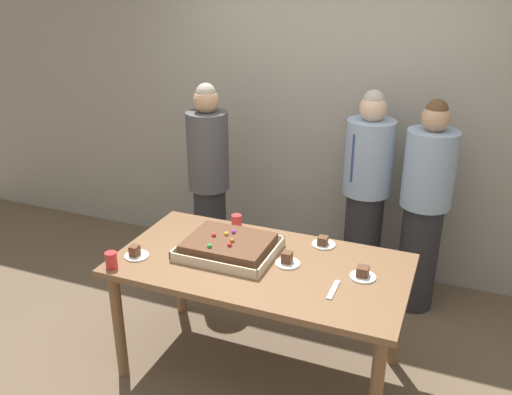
% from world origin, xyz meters
% --- Properties ---
extents(ground_plane, '(12.00, 12.00, 0.00)m').
position_xyz_m(ground_plane, '(0.00, 0.00, 0.00)').
color(ground_plane, brown).
extents(interior_back_panel, '(8.00, 0.12, 3.00)m').
position_xyz_m(interior_back_panel, '(0.00, 1.60, 1.50)').
color(interior_back_panel, '#9E998E').
rests_on(interior_back_panel, ground_plane).
extents(party_table, '(1.75, 0.92, 0.79)m').
position_xyz_m(party_table, '(0.00, 0.00, 0.70)').
color(party_table, brown).
rests_on(party_table, ground_plane).
extents(sheet_cake, '(0.57, 0.46, 0.12)m').
position_xyz_m(sheet_cake, '(-0.23, 0.03, 0.84)').
color(sheet_cake, beige).
rests_on(sheet_cake, party_table).
extents(plated_slice_near_left, '(0.15, 0.15, 0.07)m').
position_xyz_m(plated_slice_near_left, '(-0.73, -0.22, 0.81)').
color(plated_slice_near_left, white).
rests_on(plated_slice_near_left, party_table).
extents(plated_slice_near_right, '(0.15, 0.15, 0.06)m').
position_xyz_m(plated_slice_near_right, '(0.29, 0.35, 0.81)').
color(plated_slice_near_right, white).
rests_on(plated_slice_near_right, party_table).
extents(plated_slice_far_left, '(0.15, 0.15, 0.08)m').
position_xyz_m(plated_slice_far_left, '(0.15, 0.04, 0.81)').
color(plated_slice_far_left, white).
rests_on(plated_slice_far_left, party_table).
extents(plated_slice_far_right, '(0.15, 0.15, 0.07)m').
position_xyz_m(plated_slice_far_right, '(0.60, 0.06, 0.81)').
color(plated_slice_far_right, white).
rests_on(plated_slice_far_right, party_table).
extents(drink_cup_nearest, '(0.07, 0.07, 0.10)m').
position_xyz_m(drink_cup_nearest, '(-0.79, -0.39, 0.84)').
color(drink_cup_nearest, red).
rests_on(drink_cup_nearest, party_table).
extents(drink_cup_middle, '(0.07, 0.07, 0.10)m').
position_xyz_m(drink_cup_middle, '(-0.32, 0.37, 0.84)').
color(drink_cup_middle, red).
rests_on(drink_cup_middle, party_table).
extents(cake_server_utensil, '(0.03, 0.20, 0.01)m').
position_xyz_m(cake_server_utensil, '(0.48, -0.14, 0.79)').
color(cake_server_utensil, silver).
rests_on(cake_server_utensil, party_table).
extents(person_serving_front, '(0.36, 0.36, 1.62)m').
position_xyz_m(person_serving_front, '(0.83, 1.14, 0.83)').
color(person_serving_front, '#28282D').
rests_on(person_serving_front, ground_plane).
extents(person_green_shirt_behind, '(0.36, 0.36, 1.63)m').
position_xyz_m(person_green_shirt_behind, '(0.39, 1.21, 0.84)').
color(person_green_shirt_behind, '#28282D').
rests_on(person_green_shirt_behind, ground_plane).
extents(person_striped_tie_right, '(0.32, 0.32, 1.64)m').
position_xyz_m(person_striped_tie_right, '(-0.81, 0.94, 0.85)').
color(person_striped_tie_right, '#28282D').
rests_on(person_striped_tie_right, ground_plane).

